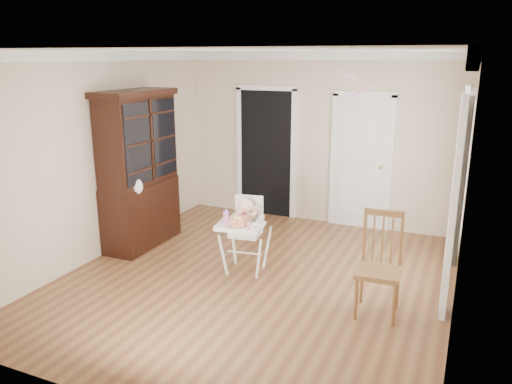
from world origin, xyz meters
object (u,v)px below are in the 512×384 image
at_px(dining_chair, 379,268).
at_px(china_cabinet, 139,170).
at_px(cake, 238,222).
at_px(high_chair, 245,226).
at_px(sippy_cup, 226,217).

bearing_deg(dining_chair, china_cabinet, 165.74).
relative_size(cake, dining_chair, 0.22).
xyz_separation_m(high_chair, china_cabinet, (-1.77, 0.27, 0.50)).
distance_m(high_chair, sippy_cup, 0.29).
xyz_separation_m(china_cabinet, dining_chair, (3.49, -0.66, -0.59)).
bearing_deg(high_chair, cake, -95.25).
xyz_separation_m(high_chair, dining_chair, (1.72, -0.39, -0.09)).
relative_size(high_chair, china_cabinet, 0.44).
distance_m(sippy_cup, china_cabinet, 1.69).
relative_size(cake, china_cabinet, 0.11).
distance_m(high_chair, dining_chair, 1.77).
distance_m(cake, china_cabinet, 1.89).
relative_size(sippy_cup, dining_chair, 0.17).
distance_m(high_chair, china_cabinet, 1.86).
bearing_deg(high_chair, dining_chair, -21.02).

